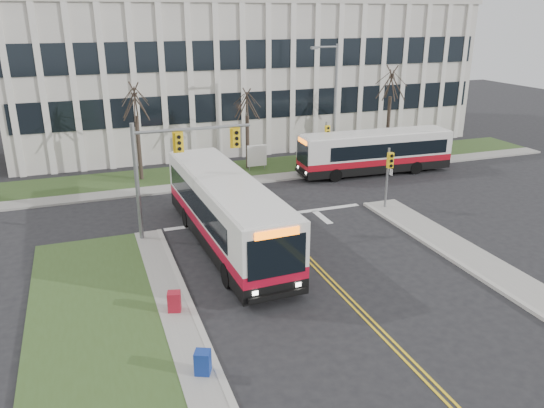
{
  "coord_description": "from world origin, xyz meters",
  "views": [
    {
      "loc": [
        -9.62,
        -19.11,
        11.18
      ],
      "look_at": [
        -0.87,
        4.92,
        2.0
      ],
      "focal_mm": 35.0,
      "sensor_mm": 36.0,
      "label": 1
    }
  ],
  "objects_px": {
    "streetlight": "(333,101)",
    "newspaper_box_blue": "(203,364)",
    "newspaper_box_red": "(174,303)",
    "bus_cross": "(375,153)",
    "directory_sign": "(257,156)",
    "bus_main": "(226,213)"
  },
  "relations": [
    {
      "from": "bus_main",
      "to": "newspaper_box_red",
      "type": "height_order",
      "value": "bus_main"
    },
    {
      "from": "streetlight",
      "to": "newspaper_box_blue",
      "type": "distance_m",
      "value": 26.13
    },
    {
      "from": "bus_main",
      "to": "bus_cross",
      "type": "bearing_deg",
      "value": 30.82
    },
    {
      "from": "directory_sign",
      "to": "bus_main",
      "type": "bearing_deg",
      "value": -114.86
    },
    {
      "from": "streetlight",
      "to": "newspaper_box_blue",
      "type": "xyz_separation_m",
      "value": [
        -14.83,
        -20.98,
        -4.72
      ]
    },
    {
      "from": "directory_sign",
      "to": "newspaper_box_blue",
      "type": "xyz_separation_m",
      "value": [
        -9.3,
        -22.28,
        -0.7
      ]
    },
    {
      "from": "newspaper_box_blue",
      "to": "bus_cross",
      "type": "bearing_deg",
      "value": 71.88
    },
    {
      "from": "newspaper_box_blue",
      "to": "bus_main",
      "type": "bearing_deg",
      "value": 94.79
    },
    {
      "from": "streetlight",
      "to": "newspaper_box_red",
      "type": "height_order",
      "value": "streetlight"
    },
    {
      "from": "newspaper_box_red",
      "to": "bus_main",
      "type": "bearing_deg",
      "value": 71.85
    },
    {
      "from": "newspaper_box_red",
      "to": "bus_cross",
      "type": "bearing_deg",
      "value": 55.0
    },
    {
      "from": "streetlight",
      "to": "newspaper_box_red",
      "type": "distance_m",
      "value": 23.02
    },
    {
      "from": "directory_sign",
      "to": "bus_cross",
      "type": "distance_m",
      "value": 8.74
    },
    {
      "from": "bus_cross",
      "to": "newspaper_box_red",
      "type": "bearing_deg",
      "value": -47.55
    },
    {
      "from": "streetlight",
      "to": "bus_main",
      "type": "relative_size",
      "value": 0.7
    },
    {
      "from": "bus_cross",
      "to": "newspaper_box_blue",
      "type": "bearing_deg",
      "value": -40.09
    },
    {
      "from": "newspaper_box_red",
      "to": "directory_sign",
      "type": "bearing_deg",
      "value": 77.49
    },
    {
      "from": "streetlight",
      "to": "bus_main",
      "type": "distance_m",
      "value": 16.26
    },
    {
      "from": "bus_cross",
      "to": "streetlight",
      "type": "bearing_deg",
      "value": -129.06
    },
    {
      "from": "newspaper_box_blue",
      "to": "newspaper_box_red",
      "type": "distance_m",
      "value": 4.18
    },
    {
      "from": "directory_sign",
      "to": "newspaper_box_red",
      "type": "xyz_separation_m",
      "value": [
        -9.48,
        -18.11,
        -0.7
      ]
    },
    {
      "from": "bus_main",
      "to": "directory_sign",
      "type": "bearing_deg",
      "value": 62.92
    }
  ]
}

